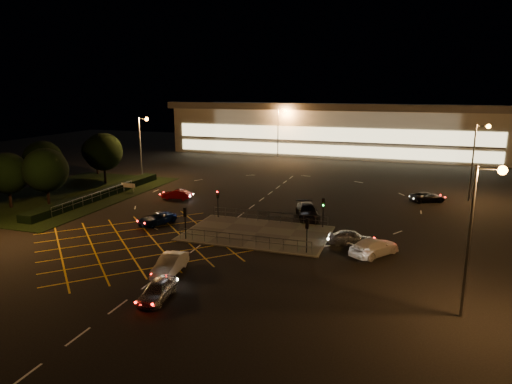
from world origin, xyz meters
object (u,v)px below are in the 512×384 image
(car_far_dkgrey, at_px, (307,211))
(car_approach_white, at_px, (374,247))
(signal_nw, at_px, (218,198))
(car_east_grey, at_px, (427,197))
(car_queue_white, at_px, (170,264))
(car_near_silver, at_px, (158,290))
(signal_se, at_px, (307,229))
(car_left_blue, at_px, (157,219))
(signal_sw, at_px, (185,217))
(signal_ne, at_px, (323,207))
(car_circ_red, at_px, (177,194))
(car_right_silver, at_px, (351,238))

(car_far_dkgrey, xyz_separation_m, car_approach_white, (8.15, -9.69, -0.03))
(signal_nw, relative_size, car_east_grey, 0.71)
(car_queue_white, xyz_separation_m, car_east_grey, (20.30, 31.38, -0.12))
(car_near_silver, xyz_separation_m, car_east_grey, (18.85, 35.79, -0.07))
(signal_se, relative_size, car_approach_white, 0.60)
(car_approach_white, bearing_deg, car_queue_white, 66.14)
(car_queue_white, xyz_separation_m, car_left_blue, (-8.00, 11.49, -0.13))
(signal_sw, distance_m, signal_nw, 7.99)
(car_east_grey, bearing_deg, signal_ne, 120.44)
(car_circ_red, distance_m, car_east_grey, 32.93)
(signal_sw, xyz_separation_m, signal_nw, (0.00, 7.99, 0.00))
(signal_ne, height_order, car_approach_white, signal_ne)
(signal_nw, relative_size, car_right_silver, 0.74)
(signal_se, xyz_separation_m, car_approach_white, (5.74, 1.61, -1.61))
(signal_sw, relative_size, car_far_dkgrey, 0.58)
(signal_se, relative_size, signal_ne, 1.00)
(signal_sw, distance_m, car_near_silver, 12.87)
(car_queue_white, height_order, car_left_blue, car_queue_white)
(signal_sw, height_order, car_left_blue, signal_sw)
(signal_sw, height_order, signal_nw, same)
(signal_se, bearing_deg, car_approach_white, -164.32)
(signal_ne, xyz_separation_m, car_approach_white, (5.74, -6.38, -1.61))
(signal_nw, xyz_separation_m, car_near_silver, (3.99, -20.11, -1.68))
(signal_se, bearing_deg, car_far_dkgrey, -77.94)
(car_left_blue, relative_size, car_right_silver, 1.04)
(signal_nw, relative_size, signal_ne, 1.00)
(car_queue_white, distance_m, car_circ_red, 25.06)
(signal_nw, relative_size, car_queue_white, 0.70)
(signal_nw, xyz_separation_m, car_circ_red, (-8.83, 6.64, -1.73))
(signal_se, bearing_deg, signal_ne, -90.00)
(signal_ne, bearing_deg, signal_se, -90.00)
(signal_ne, distance_m, car_approach_white, 8.73)
(signal_nw, height_order, car_right_silver, signal_nw)
(signal_nw, distance_m, car_east_grey, 27.76)
(signal_ne, bearing_deg, car_approach_white, -48.01)
(signal_sw, relative_size, car_near_silver, 0.78)
(car_queue_white, bearing_deg, car_east_grey, 51.42)
(car_east_grey, bearing_deg, car_far_dkgrey, 108.10)
(car_near_silver, relative_size, car_right_silver, 0.95)
(car_left_blue, height_order, car_approach_white, car_approach_white)
(car_left_blue, distance_m, car_approach_white, 23.30)
(signal_sw, bearing_deg, car_approach_white, -174.81)
(signal_sw, relative_size, car_circ_red, 0.82)
(signal_se, height_order, car_queue_white, signal_se)
(car_east_grey, xyz_separation_m, car_approach_white, (-5.10, -22.06, 0.14))
(car_east_grey, bearing_deg, signal_sw, 111.11)
(car_right_silver, height_order, car_approach_white, car_approach_white)
(signal_nw, distance_m, car_circ_red, 11.18)
(signal_nw, relative_size, car_left_blue, 0.71)
(signal_ne, height_order, car_left_blue, signal_ne)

